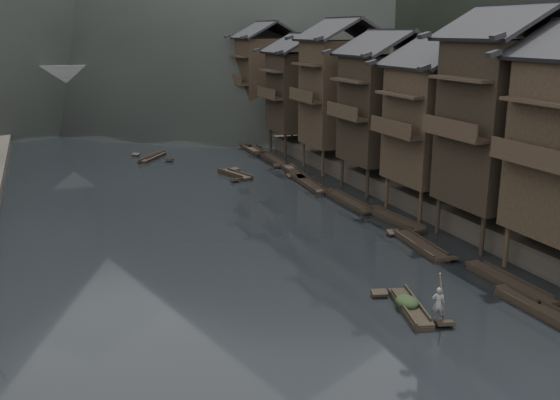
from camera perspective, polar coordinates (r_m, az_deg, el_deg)
name	(u,v)px	position (r m, az deg, el deg)	size (l,w,h in m)	color
water	(297,313)	(32.17, 1.61, -10.28)	(300.00, 300.00, 0.00)	black
right_bank	(430,135)	(82.24, 13.53, 5.77)	(40.00, 200.00, 1.80)	#2D2823
stilt_houses	(396,90)	(54.77, 10.58, 9.89)	(9.00, 67.60, 15.70)	black
moored_sampans	(300,175)	(60.97, 1.88, 2.30)	(3.15, 73.80, 0.47)	black
midriver_boats	(189,165)	(66.34, -8.35, 3.21)	(9.26, 16.88, 0.45)	black
stone_bridge	(116,90)	(99.77, -14.74, 9.73)	(40.00, 6.00, 9.00)	#4C4C4F
hero_sampan	(410,307)	(32.94, 11.81, -9.59)	(2.19, 5.04, 0.44)	black
cargo_heap	(407,296)	(32.85, 11.57, -8.58)	(1.10, 1.44, 0.66)	black
boatman	(439,299)	(31.47, 14.30, -8.79)	(0.63, 0.41, 1.72)	#5E5E61
bamboo_pole	(446,247)	(30.63, 14.93, -4.18)	(0.06, 0.06, 4.32)	#8C7A51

